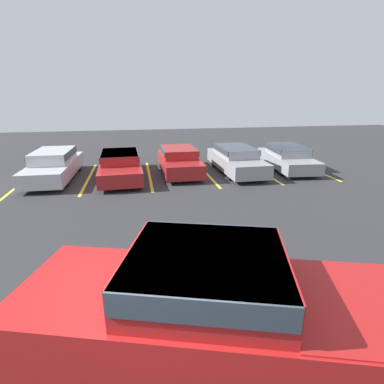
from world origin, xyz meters
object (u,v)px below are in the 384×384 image
object	(u,v)px
parked_sedan_a	(54,164)
parked_sedan_b	(120,164)
pickup_truck	(228,309)
parked_sedan_c	(179,160)
parked_sedan_e	(287,157)
parked_sedan_d	(236,159)

from	to	relation	value
parked_sedan_a	parked_sedan_b	bearing A→B (deg)	84.86
parked_sedan_b	parked_sedan_a	bearing A→B (deg)	-98.39
pickup_truck	parked_sedan_c	distance (m)	10.94
parked_sedan_b	parked_sedan_e	distance (m)	8.36
parked_sedan_c	parked_sedan_e	xyz separation A→B (m)	(5.58, -0.20, -0.02)
pickup_truck	parked_sedan_a	size ratio (longest dim) A/B	1.29
parked_sedan_a	parked_sedan_c	xyz separation A→B (m)	(5.70, 0.04, -0.04)
parked_sedan_c	parked_sedan_d	distance (m)	2.81
pickup_truck	parked_sedan_b	world-z (taller)	pickup_truck
parked_sedan_d	parked_sedan_c	bearing A→B (deg)	-97.52
pickup_truck	parked_sedan_d	bearing A→B (deg)	88.14
parked_sedan_d	pickup_truck	bearing A→B (deg)	-19.99
parked_sedan_b	parked_sedan_d	xyz separation A→B (m)	(5.57, 0.04, 0.03)
pickup_truck	parked_sedan_e	world-z (taller)	pickup_truck
pickup_truck	parked_sedan_c	bearing A→B (deg)	102.68
parked_sedan_b	parked_sedan_c	bearing A→B (deg)	95.48
parked_sedan_b	parked_sedan_d	distance (m)	5.57
parked_sedan_a	parked_sedan_c	distance (m)	5.70
parked_sedan_c	parked_sedan_a	bearing A→B (deg)	-89.96
pickup_truck	parked_sedan_c	xyz separation A→B (m)	(0.90, 10.90, -0.21)
parked_sedan_d	parked_sedan_e	size ratio (longest dim) A/B	1.03
parked_sedan_c	parked_sedan_d	bearing A→B (deg)	82.87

